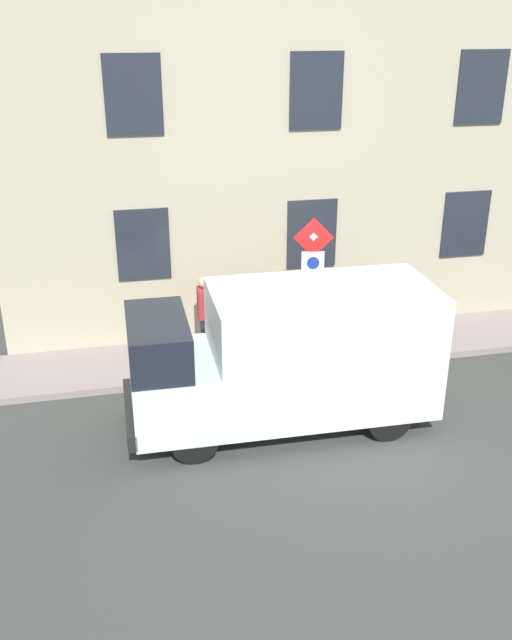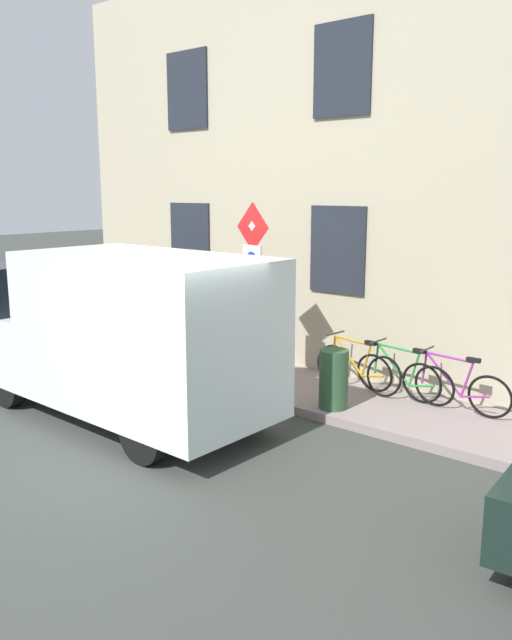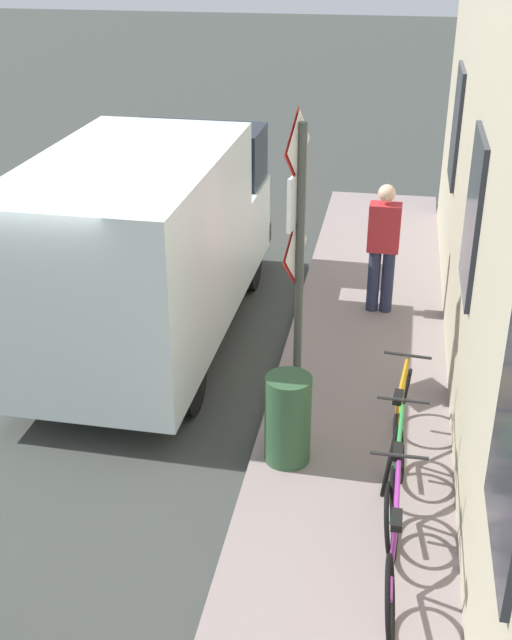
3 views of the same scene
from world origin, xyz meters
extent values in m
plane|color=#3A3D39|center=(0.00, 0.00, 0.00)|extent=(80.00, 80.00, 0.00)
cube|color=gray|center=(3.52, 0.00, 0.07)|extent=(1.92, 15.17, 0.14)
cube|color=#B5AB8F|center=(4.83, 0.00, 3.70)|extent=(0.70, 13.17, 7.39)
cube|color=#232833|center=(4.46, 0.00, 2.37)|extent=(0.06, 1.10, 1.50)
cube|color=#232833|center=(4.46, 3.62, 2.37)|extent=(0.06, 1.10, 1.50)
cube|color=#232833|center=(4.46, 0.00, 5.32)|extent=(0.06, 1.10, 1.50)
cube|color=#232833|center=(4.46, 3.62, 5.32)|extent=(0.06, 1.10, 1.50)
cylinder|color=#474C47|center=(2.80, 0.48, 1.60)|extent=(0.09, 0.09, 2.91)
pyramid|color=silver|center=(2.73, 0.49, 2.80)|extent=(0.13, 0.50, 0.50)
pyramid|color=red|center=(2.73, 0.49, 2.80)|extent=(0.13, 0.55, 0.56)
cube|color=white|center=(2.75, 0.49, 2.25)|extent=(0.12, 0.44, 0.56)
cylinder|color=#1933B2|center=(2.72, 0.49, 2.31)|extent=(0.06, 0.24, 0.24)
pyramid|color=silver|center=(2.73, 0.49, 1.70)|extent=(0.13, 0.50, 0.50)
pyramid|color=red|center=(2.73, 0.49, 1.70)|extent=(0.13, 0.55, 0.56)
cube|color=white|center=(0.84, 0.87, 1.41)|extent=(2.06, 3.83, 2.18)
cube|color=white|center=(0.88, 3.47, 0.87)|extent=(2.02, 1.43, 1.10)
cube|color=black|center=(0.89, 3.68, 1.77)|extent=(1.93, 1.01, 0.84)
cube|color=black|center=(0.89, 4.22, 0.50)|extent=(2.00, 0.19, 0.28)
cylinder|color=black|center=(0.00, 3.25, 0.38)|extent=(0.23, 0.76, 0.76)
cylinder|color=black|center=(1.76, 3.22, 0.38)|extent=(0.23, 0.76, 0.76)
cylinder|color=black|center=(-0.05, -0.08, 0.38)|extent=(0.23, 0.76, 0.76)
cylinder|color=black|center=(1.71, -0.11, 0.38)|extent=(0.23, 0.76, 0.76)
torus|color=black|center=(3.93, -1.93, 0.47)|extent=(0.12, 0.66, 0.66)
torus|color=black|center=(3.93, -2.98, 0.47)|extent=(0.12, 0.66, 0.66)
cylinder|color=#922E8F|center=(3.93, -2.26, 0.68)|extent=(0.04, 0.60, 0.60)
cylinder|color=#922E8F|center=(3.93, -2.34, 0.95)|extent=(0.04, 0.73, 0.07)
cylinder|color=#922E8F|center=(3.93, -2.63, 0.66)|extent=(0.04, 0.18, 0.55)
cylinder|color=#922E8F|center=(3.93, -2.76, 0.43)|extent=(0.04, 0.43, 0.12)
cylinder|color=#922E8F|center=(3.93, -1.95, 0.72)|extent=(0.04, 0.09, 0.50)
cube|color=black|center=(3.93, -2.70, 0.97)|extent=(0.08, 0.20, 0.06)
cylinder|color=#262626|center=(3.93, -1.98, 1.02)|extent=(0.46, 0.03, 0.03)
torus|color=black|center=(3.95, -1.09, 0.47)|extent=(0.17, 0.67, 0.66)
torus|color=black|center=(3.91, -2.14, 0.47)|extent=(0.17, 0.67, 0.66)
cylinder|color=#298E40|center=(3.93, -1.43, 0.68)|extent=(0.06, 0.60, 0.60)
cylinder|color=#298E40|center=(3.93, -1.50, 0.95)|extent=(0.06, 0.73, 0.07)
cylinder|color=#298E40|center=(3.92, -1.79, 0.66)|extent=(0.04, 0.19, 0.55)
cylinder|color=#298E40|center=(3.92, -1.93, 0.43)|extent=(0.05, 0.43, 0.12)
cylinder|color=#298E40|center=(3.95, -1.11, 0.72)|extent=(0.04, 0.09, 0.50)
cube|color=black|center=(3.92, -1.86, 0.97)|extent=(0.09, 0.20, 0.06)
cylinder|color=#262626|center=(3.95, -1.14, 1.02)|extent=(0.46, 0.05, 0.03)
torus|color=black|center=(3.98, -0.26, 0.47)|extent=(0.17, 0.67, 0.66)
torus|color=black|center=(3.87, -1.30, 0.47)|extent=(0.17, 0.67, 0.66)
cylinder|color=orange|center=(3.95, -0.59, 0.68)|extent=(0.10, 0.60, 0.60)
cylinder|color=orange|center=(3.94, -0.67, 0.95)|extent=(0.11, 0.73, 0.07)
cylinder|color=orange|center=(3.91, -0.95, 0.66)|extent=(0.05, 0.19, 0.55)
cylinder|color=orange|center=(3.90, -1.09, 0.43)|extent=(0.08, 0.43, 0.12)
cylinder|color=orange|center=(3.98, -0.28, 0.72)|extent=(0.04, 0.09, 0.50)
cube|color=black|center=(3.90, -1.03, 0.97)|extent=(0.10, 0.21, 0.06)
cylinder|color=#262626|center=(3.98, -0.30, 1.02)|extent=(0.46, 0.08, 0.03)
cylinder|color=#262B47|center=(3.54, 2.51, 0.56)|extent=(0.16, 0.16, 0.85)
cylinder|color=#262B47|center=(3.72, 2.50, 0.56)|extent=(0.16, 0.16, 0.85)
cube|color=#B7292F|center=(3.63, 2.51, 1.30)|extent=(0.41, 0.27, 0.62)
sphere|color=beige|center=(3.63, 2.51, 1.75)|extent=(0.22, 0.22, 0.22)
cylinder|color=#2D5133|center=(2.90, -0.98, 0.59)|extent=(0.44, 0.44, 0.90)
camera|label=1|loc=(-9.73, 4.38, 6.71)|focal=39.76mm
camera|label=2|loc=(-5.00, -6.04, 3.40)|focal=36.13mm
camera|label=3|loc=(3.74, -7.34, 4.83)|focal=45.56mm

